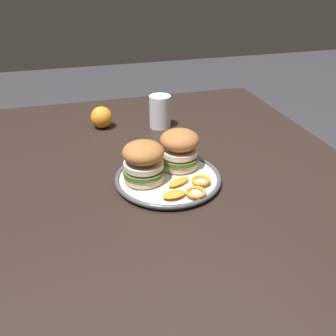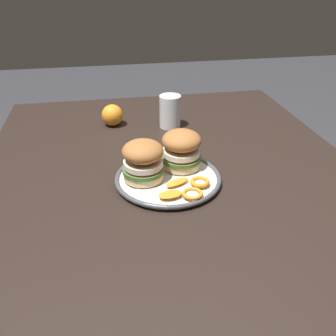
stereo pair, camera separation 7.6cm
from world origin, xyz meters
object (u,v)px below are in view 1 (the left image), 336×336
dining_table (169,196)px  whole_orange (102,117)px  sandwich_half_left (143,161)px  sandwich_half_right (179,148)px  dinner_plate (168,178)px  drinking_glass (160,114)px

dining_table → whole_orange: size_ratio=16.67×
dining_table → sandwich_half_left: 0.19m
sandwich_half_right → whole_orange: 0.39m
sandwich_half_left → dining_table: bearing=129.0°
sandwich_half_left → sandwich_half_right: same height
whole_orange → dinner_plate: bearing=16.6°
dining_table → whole_orange: (-0.33, -0.14, 0.13)m
dining_table → dinner_plate: dinner_plate is taller
dining_table → sandwich_half_right: size_ratio=9.32×
sandwich_half_left → sandwich_half_right: size_ratio=1.03×
dinner_plate → sandwich_half_right: sandwich_half_right is taller
dining_table → sandwich_half_right: sandwich_half_right is taller
sandwich_half_left → sandwich_half_right: bearing=112.2°
dining_table → whole_orange: whole_orange is taller
dinner_plate → sandwich_half_left: size_ratio=2.04×
dinner_plate → sandwich_half_right: 0.09m
drinking_glass → whole_orange: size_ratio=1.49×
drinking_glass → whole_orange: drinking_glass is taller
whole_orange → sandwich_half_left: bearing=8.1°
dining_table → drinking_glass: (-0.28, 0.05, 0.14)m
whole_orange → dining_table: bearing=23.1°
dinner_plate → sandwich_half_left: bearing=-91.1°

